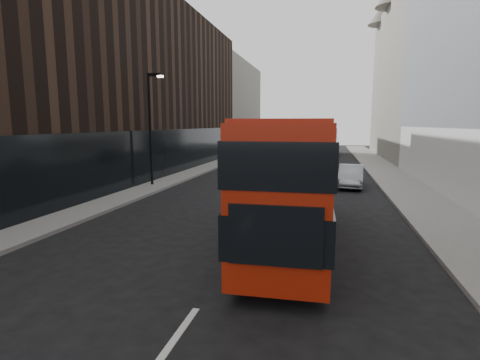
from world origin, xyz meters
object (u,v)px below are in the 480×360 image
Objects in this scene: red_bus at (292,176)px; car_a at (307,192)px; street_lamp at (151,121)px; grey_bus at (324,141)px; car_c at (329,160)px; car_b at (351,176)px.

red_bus reaches higher than car_a.
red_bus is 6.17m from car_a.
grey_bus is (10.51, 28.07, -2.37)m from street_lamp.
grey_bus is 13.55m from car_c.
grey_bus is at bearing 69.47° from street_lamp.
street_lamp is at bearing 134.20° from red_bus.
street_lamp is 0.66× the size of grey_bus.
car_a is 6.83m from car_b.
car_c is (11.09, 14.59, -3.57)m from street_lamp.
street_lamp reaches higher than car_b.
car_c is at bearing 81.69° from car_a.
red_bus is at bearing -97.17° from car_a.
grey_bus is at bearing 99.42° from car_b.
car_c is (1.31, 24.13, -1.68)m from red_bus.
red_bus is at bearing -93.19° from car_c.
street_lamp is 13.23m from car_b.
car_a is at bearing -105.96° from car_b.
street_lamp is 1.63× the size of car_b.
street_lamp is 13.79m from red_bus.
car_c is at bearing 101.64° from car_b.
car_a is at bearing -93.47° from car_c.
car_b is (2.68, 12.33, -1.59)m from red_bus.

